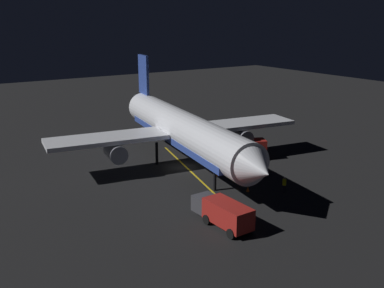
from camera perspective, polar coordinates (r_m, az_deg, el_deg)
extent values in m
cube|color=black|center=(55.29, -1.13, -3.12)|extent=(180.00, 180.00, 0.20)
cube|color=gold|center=(51.80, 0.69, -4.32)|extent=(6.43, 25.91, 0.01)
cylinder|color=white|center=(53.86, -1.16, 1.99)|extent=(8.52, 30.80, 4.18)
cube|color=#2D479E|center=(54.15, -1.15, 0.81)|extent=(7.66, 26.24, 0.75)
cone|color=white|center=(39.89, 8.42, -3.18)|extent=(4.54, 3.90, 4.10)
cone|color=white|center=(69.56, -6.86, 5.04)|extent=(4.45, 5.51, 3.76)
cube|color=#2D479E|center=(66.10, -6.21, 8.81)|extent=(0.87, 3.61, 5.64)
cube|color=white|center=(59.39, 6.27, 2.58)|extent=(14.44, 6.75, 0.50)
cylinder|color=slate|center=(58.38, 6.24, 0.94)|extent=(2.54, 3.47, 2.10)
cube|color=white|center=(52.63, -10.88, 0.67)|extent=(14.44, 6.75, 0.50)
cylinder|color=slate|center=(52.05, -9.74, -1.05)|extent=(2.54, 3.47, 2.10)
cylinder|color=black|center=(47.65, 2.93, -4.34)|extent=(0.41, 0.41, 2.88)
cylinder|color=black|center=(58.00, 0.13, -0.61)|extent=(0.41, 0.41, 2.88)
cylinder|color=black|center=(56.16, -4.52, -1.21)|extent=(0.41, 0.41, 2.88)
cube|color=maroon|center=(39.46, 4.59, -8.87)|extent=(2.28, 4.87, 1.88)
cube|color=#38383D|center=(41.89, 1.68, -7.59)|extent=(2.06, 1.87, 1.50)
cylinder|color=black|center=(41.03, 3.05, -9.28)|extent=(2.34, 0.99, 0.90)
cylinder|color=black|center=(38.73, 6.17, -10.96)|extent=(2.34, 0.99, 0.90)
cube|color=maroon|center=(58.57, 7.40, -0.49)|extent=(4.54, 3.59, 2.15)
cube|color=#38383D|center=(57.96, 4.61, -0.92)|extent=(2.47, 2.56, 1.50)
cylinder|color=black|center=(58.53, 6.03, -1.56)|extent=(1.78, 2.47, 0.90)
cylinder|color=black|center=(59.27, 8.67, -1.43)|extent=(1.78, 2.47, 0.90)
cylinder|color=black|center=(48.36, 11.68, -5.63)|extent=(0.32, 0.32, 0.85)
cylinder|color=yellow|center=(48.10, 11.73, -4.80)|extent=(0.40, 0.40, 0.65)
sphere|color=tan|center=(47.95, 11.76, -4.30)|extent=(0.24, 0.24, 0.24)
cone|color=#EA590F|center=(48.06, 7.15, -5.75)|extent=(0.36, 0.36, 0.55)
cube|color=black|center=(48.16, 7.14, -6.03)|extent=(0.50, 0.50, 0.03)
cone|color=#EA590F|center=(52.24, 3.24, -3.86)|extent=(0.36, 0.36, 0.55)
cube|color=black|center=(52.33, 3.23, -4.12)|extent=(0.50, 0.50, 0.03)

